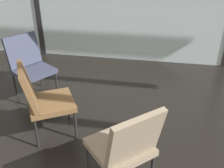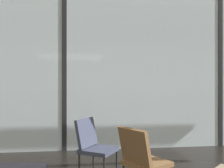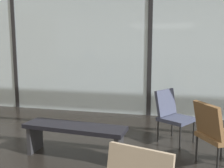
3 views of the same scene
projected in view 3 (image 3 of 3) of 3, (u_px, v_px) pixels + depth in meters
glass_curtain_wall at (150, 43)px, 5.65m from camera, size 14.00×0.08×3.38m
window_mullion_0 at (15, 44)px, 6.47m from camera, size 0.10×0.12×3.38m
window_mullion_1 at (150, 43)px, 5.65m from camera, size 0.10×0.12×3.38m
parked_airplane at (139, 40)px, 9.68m from camera, size 11.45×3.76×3.76m
lounge_chair_4 at (172, 113)px, 4.16m from camera, size 0.70×0.69×0.87m
lounge_chair_5 at (216, 131)px, 3.23m from camera, size 0.70×0.68×0.87m
waiting_bench at (74, 132)px, 3.56m from camera, size 1.53×0.51×0.47m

